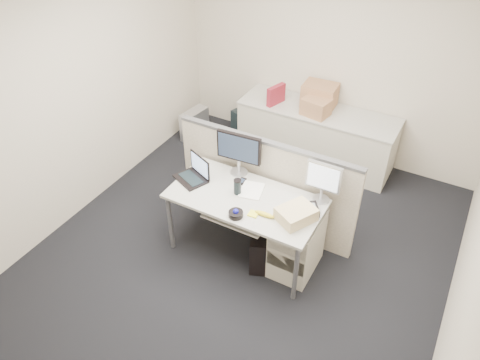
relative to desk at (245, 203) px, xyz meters
The scene contains 27 objects.
floor 0.67m from the desk, ahead, with size 4.00×4.50×0.01m, color black.
wall_back 2.35m from the desk, 90.00° to the left, with size 4.00×0.02×2.70m, color beige.
wall_front 2.35m from the desk, 90.00° to the right, with size 4.00×0.02×2.70m, color beige.
wall_left 2.11m from the desk, behind, with size 0.02×4.50×2.70m, color beige.
desk is the anchor object (origin of this frame).
keyboard_tray 0.19m from the desk, 90.00° to the right, with size 0.62×0.32×0.02m, color #BCB8B1.
drawer_pedestal 0.65m from the desk, ahead, with size 0.40×0.55×0.65m, color #B5B19E.
cubicle_partition 0.46m from the desk, 90.00° to the left, with size 2.00×0.06×1.10m, color beige.
back_counter 1.95m from the desk, 90.00° to the left, with size 2.00×0.60×0.72m, color #B5B19E.
monitor_main 0.50m from the desk, 128.00° to the left, with size 0.47×0.18×0.47m, color black.
monitor_small 0.77m from the desk, 26.21° to the left, with size 0.34×0.17×0.42m, color #B7B7BC.
laptop 0.65m from the desk, behind, with size 0.32×0.24×0.24m, color black.
trackball 0.30m from the desk, 79.88° to the right, with size 0.14×0.14×0.05m, color black.
desk_phone 0.61m from the desk, ahead, with size 0.21×0.17×0.07m, color black.
paper_stack 0.14m from the desk, 87.64° to the left, with size 0.21×0.27×0.01m, color white.
sticky_pad 0.26m from the desk, 45.00° to the right, with size 0.09×0.09×0.01m, color #FFFA31.
travel_mug 0.17m from the desk, 168.69° to the left, with size 0.07×0.07×0.15m, color black.
banana 0.33m from the desk, 28.18° to the right, with size 0.20×0.05×0.04m, color yellow.
cellphone 0.26m from the desk, 126.87° to the left, with size 0.06×0.11×0.01m, color black.
manila_folders 0.57m from the desk, ahead, with size 0.26×0.33×0.12m, color tan.
keyboard 0.15m from the desk, 70.35° to the right, with size 0.42×0.15×0.02m, color black.
pc_tower_desk 0.50m from the desk, 14.04° to the right, with size 0.17×0.44×0.41m, color black.
pc_tower_spare_dark 2.33m from the desk, 117.35° to the left, with size 0.19×0.48×0.45m, color black.
pc_tower_spare_silver 2.40m from the desk, 136.20° to the left, with size 0.18×0.44×0.41m, color #B7B7BC.
cardboard_box_left 2.06m from the desk, 91.40° to the left, with size 0.41×0.31×0.31m, color #A2734E.
cardboard_box_right 1.82m from the desk, 90.00° to the left, with size 0.32×0.25×0.23m, color #A2734E.
red_binder 1.92m from the desk, 106.73° to the left, with size 0.07×0.28×0.26m, color maroon.
Camera 1 is at (1.63, -3.06, 3.64)m, focal length 35.00 mm.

